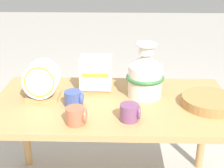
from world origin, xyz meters
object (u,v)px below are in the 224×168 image
Objects in this scene: ceramic_vase at (145,74)px; mug_cobalt_glaze at (74,99)px; dish_rack_round_plates at (42,83)px; mug_terracotta_glaze at (76,116)px; mug_plum_glaze at (130,112)px; wicker_charger_stack at (209,101)px; dish_rack_square_plates at (96,78)px.

mug_cobalt_glaze is at bearing -160.24° from ceramic_vase.
mug_terracotta_glaze is (0.24, -0.29, -0.05)m from dish_rack_round_plates.
dish_rack_round_plates is (-0.60, -0.05, -0.04)m from ceramic_vase.
mug_plum_glaze is 1.00× the size of mug_cobalt_glaze.
wicker_charger_stack is at bearing -19.34° from ceramic_vase.
mug_terracotta_glaze is at bearing -98.91° from dish_rack_square_plates.
mug_cobalt_glaze is (-0.04, 0.20, 0.00)m from mug_terracotta_glaze.
dish_rack_square_plates is 0.43m from mug_terracotta_glaze.
mug_cobalt_glaze is at bearing -178.48° from wicker_charger_stack.
wicker_charger_stack is 2.92× the size of mug_terracotta_glaze.
mug_plum_glaze is (0.20, -0.38, -0.04)m from dish_rack_square_plates.
wicker_charger_stack is 0.76m from mug_cobalt_glaze.
mug_cobalt_glaze is at bearing -24.74° from dish_rack_round_plates.
mug_plum_glaze and mug_terracotta_glaze have the same top height.
dish_rack_square_plates is 0.69m from wicker_charger_stack.
mug_cobalt_glaze reaches higher than wicker_charger_stack.
wicker_charger_stack is 0.48m from mug_plum_glaze.
dish_rack_square_plates is at bearing 81.09° from mug_terracotta_glaze.
dish_rack_square_plates reaches higher than mug_cobalt_glaze.
mug_terracotta_glaze is 1.00× the size of mug_cobalt_glaze.
dish_rack_round_plates is at bearing 154.17° from mug_plum_glaze.
dish_rack_square_plates reaches higher than mug_terracotta_glaze.
mug_terracotta_glaze is at bearing -136.61° from ceramic_vase.
ceramic_vase reaches higher than mug_cobalt_glaze.
ceramic_vase is 0.31m from dish_rack_square_plates.
ceramic_vase is 1.06× the size of wicker_charger_stack.
dish_rack_round_plates is 0.73× the size of wicker_charger_stack.
ceramic_vase is 1.53× the size of dish_rack_square_plates.
ceramic_vase is 0.51m from mug_terracotta_glaze.
mug_cobalt_glaze is (-0.40, -0.15, -0.10)m from ceramic_vase.
dish_rack_round_plates is 0.22m from mug_cobalt_glaze.
ceramic_vase reaches higher than wicker_charger_stack.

